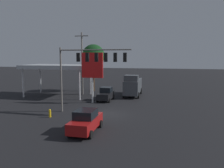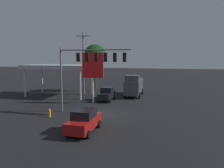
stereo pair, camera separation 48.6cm
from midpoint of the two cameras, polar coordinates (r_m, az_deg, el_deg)
The scene contains 10 objects.
ground_plane at distance 24.95m, azimuth -1.61°, elevation -7.79°, with size 200.00×200.00×0.00m, color black.
traffic_signal_assembly at distance 24.61m, azimuth -6.23°, elevation 5.74°, with size 8.30×0.43×7.48m.
utility_pole at distance 37.32m, azimuth -8.17°, elevation 5.67°, with size 2.40×0.26×10.46m.
gas_station_canopy at distance 36.97m, azimuth -14.38°, elevation 4.32°, with size 10.75×6.35×5.12m.
price_sign at distance 30.21m, azimuth -5.63°, elevation 4.45°, with size 3.02×0.27×6.99m.
delivery_truck at distance 36.11m, azimuth 5.07°, elevation -0.43°, with size 2.59×6.81×3.58m.
sedan_far at distance 19.11m, azimuth -7.62°, elevation -9.56°, with size 2.07×4.41×1.93m.
hatchback_crossing at distance 32.18m, azimuth -2.06°, elevation -2.68°, with size 1.98×3.81×1.97m.
street_tree at distance 41.05m, azimuth -5.23°, elevation 7.33°, with size 4.20×4.20×8.74m.
fire_hydrant at distance 24.46m, azimuth -16.46°, elevation -7.33°, with size 0.24×0.24×0.88m.
Camera 1 is at (-5.86, 23.38, 6.41)m, focal length 35.00 mm.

